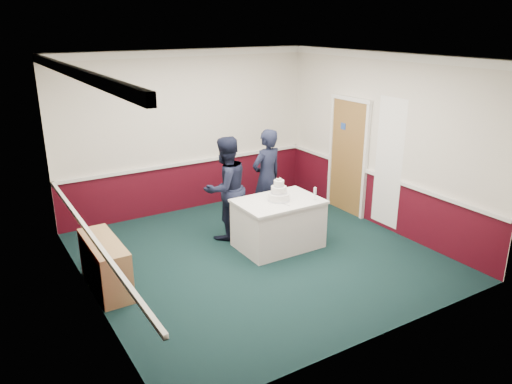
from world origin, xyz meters
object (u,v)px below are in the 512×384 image
wedding_cake (279,194)px  cake_knife (284,204)px  champagne_flute (315,192)px  sideboard (105,265)px  person_woman (267,178)px  person_man (226,188)px  cake_table (278,223)px

wedding_cake → cake_knife: 0.23m
champagne_flute → sideboard: bearing=173.1°
champagne_flute → wedding_cake: bearing=150.8°
sideboard → person_woman: 3.24m
champagne_flute → person_man: bearing=134.5°
sideboard → person_man: person_man is taller
champagne_flute → cake_knife: bearing=171.4°
cake_knife → wedding_cake: bearing=66.6°
wedding_cake → champagne_flute: size_ratio=1.78×
person_man → cake_table: bearing=113.3°
cake_table → champagne_flute: bearing=-29.2°
cake_table → wedding_cake: 0.50m
sideboard → person_man: (2.21, 0.66, 0.51)m
champagne_flute → person_woman: person_woman is taller
wedding_cake → cake_knife: (-0.03, -0.20, -0.11)m
sideboard → person_woman: person_woman is taller
sideboard → cake_knife: cake_knife is taller
cake_table → champagne_flute: (0.50, -0.28, 0.53)m
wedding_cake → cake_table: bearing=-90.0°
cake_knife → person_woman: 1.17m
cake_knife → person_man: bearing=102.5°
cake_table → person_man: 1.04m
cake_knife → sideboard: bearing=158.6°
person_man → person_woman: 0.90m
sideboard → wedding_cake: bearing=-2.4°
sideboard → person_woman: (3.10, 0.79, 0.51)m
person_man → person_woman: (0.89, 0.14, 0.00)m
cake_knife → person_man: 1.09m
cake_knife → person_woman: (0.39, 1.10, 0.07)m
cake_table → person_man: (-0.53, 0.77, 0.46)m
cake_table → champagne_flute: champagne_flute is taller
sideboard → cake_table: 2.74m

